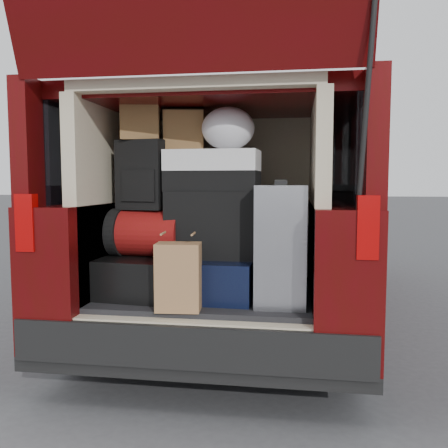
{
  "coord_description": "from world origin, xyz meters",
  "views": [
    {
      "loc": [
        0.53,
        -2.61,
        1.23
      ],
      "look_at": [
        0.1,
        0.2,
        0.98
      ],
      "focal_mm": 38.0,
      "sensor_mm": 36.0,
      "label": 1
    }
  ],
  "objects_px": {
    "red_duffel": "(147,233)",
    "black_soft_case": "(215,224)",
    "navy_hardshell": "(219,277)",
    "silver_roller": "(280,244)",
    "twotone_duffel": "(213,171)",
    "backpack": "(143,175)",
    "black_hardshell": "(143,274)",
    "kraft_bag": "(178,277)"
  },
  "relations": [
    {
      "from": "red_duffel",
      "to": "black_soft_case",
      "type": "height_order",
      "value": "black_soft_case"
    },
    {
      "from": "navy_hardshell",
      "to": "black_soft_case",
      "type": "relative_size",
      "value": 0.98
    },
    {
      "from": "silver_roller",
      "to": "red_duffel",
      "type": "bearing_deg",
      "value": 172.62
    },
    {
      "from": "navy_hardshell",
      "to": "twotone_duffel",
      "type": "bearing_deg",
      "value": 142.72
    },
    {
      "from": "silver_roller",
      "to": "navy_hardshell",
      "type": "bearing_deg",
      "value": 166.69
    },
    {
      "from": "silver_roller",
      "to": "backpack",
      "type": "bearing_deg",
      "value": 171.46
    },
    {
      "from": "twotone_duffel",
      "to": "black_soft_case",
      "type": "bearing_deg",
      "value": 29.2
    },
    {
      "from": "black_hardshell",
      "to": "kraft_bag",
      "type": "height_order",
      "value": "kraft_bag"
    },
    {
      "from": "navy_hardshell",
      "to": "twotone_duffel",
      "type": "height_order",
      "value": "twotone_duffel"
    },
    {
      "from": "navy_hardshell",
      "to": "silver_roller",
      "type": "distance_m",
      "value": 0.43
    },
    {
      "from": "backpack",
      "to": "twotone_duffel",
      "type": "relative_size",
      "value": 0.77
    },
    {
      "from": "kraft_bag",
      "to": "backpack",
      "type": "xyz_separation_m",
      "value": [
        -0.31,
        0.36,
        0.54
      ]
    },
    {
      "from": "twotone_duffel",
      "to": "black_hardshell",
      "type": "bearing_deg",
      "value": -174.67
    },
    {
      "from": "black_soft_case",
      "to": "twotone_duffel",
      "type": "xyz_separation_m",
      "value": [
        -0.01,
        -0.01,
        0.32
      ]
    },
    {
      "from": "black_hardshell",
      "to": "red_duffel",
      "type": "xyz_separation_m",
      "value": [
        0.04,
        -0.01,
        0.26
      ]
    },
    {
      "from": "silver_roller",
      "to": "red_duffel",
      "type": "relative_size",
      "value": 1.53
    },
    {
      "from": "backpack",
      "to": "twotone_duffel",
      "type": "xyz_separation_m",
      "value": [
        0.43,
        0.01,
        0.02
      ]
    },
    {
      "from": "red_duffel",
      "to": "navy_hardshell",
      "type": "bearing_deg",
      "value": 4.15
    },
    {
      "from": "black_hardshell",
      "to": "backpack",
      "type": "height_order",
      "value": "backpack"
    },
    {
      "from": "silver_roller",
      "to": "backpack",
      "type": "distance_m",
      "value": 0.93
    },
    {
      "from": "black_hardshell",
      "to": "twotone_duffel",
      "type": "height_order",
      "value": "twotone_duffel"
    },
    {
      "from": "navy_hardshell",
      "to": "silver_roller",
      "type": "xyz_separation_m",
      "value": [
        0.36,
        -0.08,
        0.22
      ]
    },
    {
      "from": "black_hardshell",
      "to": "backpack",
      "type": "distance_m",
      "value": 0.61
    },
    {
      "from": "backpack",
      "to": "kraft_bag",
      "type": "bearing_deg",
      "value": -39.32
    },
    {
      "from": "silver_roller",
      "to": "red_duffel",
      "type": "xyz_separation_m",
      "value": [
        -0.81,
        0.08,
        0.04
      ]
    },
    {
      "from": "red_duffel",
      "to": "backpack",
      "type": "bearing_deg",
      "value": 149.0
    },
    {
      "from": "black_hardshell",
      "to": "black_soft_case",
      "type": "distance_m",
      "value": 0.55
    },
    {
      "from": "black_soft_case",
      "to": "silver_roller",
      "type": "bearing_deg",
      "value": -14.66
    },
    {
      "from": "black_hardshell",
      "to": "kraft_bag",
      "type": "bearing_deg",
      "value": -42.16
    },
    {
      "from": "kraft_bag",
      "to": "red_duffel",
      "type": "bearing_deg",
      "value": 123.99
    },
    {
      "from": "navy_hardshell",
      "to": "kraft_bag",
      "type": "height_order",
      "value": "kraft_bag"
    },
    {
      "from": "kraft_bag",
      "to": "black_soft_case",
      "type": "relative_size",
      "value": 0.66
    },
    {
      "from": "kraft_bag",
      "to": "black_soft_case",
      "type": "xyz_separation_m",
      "value": [
        0.13,
        0.38,
        0.25
      ]
    },
    {
      "from": "navy_hardshell",
      "to": "kraft_bag",
      "type": "xyz_separation_m",
      "value": [
        -0.16,
        -0.34,
        0.06
      ]
    },
    {
      "from": "kraft_bag",
      "to": "twotone_duffel",
      "type": "xyz_separation_m",
      "value": [
        0.12,
        0.37,
        0.57
      ]
    },
    {
      "from": "red_duffel",
      "to": "silver_roller",
      "type": "bearing_deg",
      "value": -0.86
    },
    {
      "from": "red_duffel",
      "to": "black_soft_case",
      "type": "xyz_separation_m",
      "value": [
        0.41,
        0.03,
        0.05
      ]
    },
    {
      "from": "silver_roller",
      "to": "twotone_duffel",
      "type": "relative_size",
      "value": 1.22
    },
    {
      "from": "kraft_bag",
      "to": "black_soft_case",
      "type": "height_order",
      "value": "black_soft_case"
    },
    {
      "from": "black_soft_case",
      "to": "backpack",
      "type": "bearing_deg",
      "value": -176.75
    },
    {
      "from": "black_soft_case",
      "to": "twotone_duffel",
      "type": "relative_size",
      "value": 1.0
    },
    {
      "from": "black_soft_case",
      "to": "navy_hardshell",
      "type": "bearing_deg",
      "value": -50.39
    }
  ]
}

